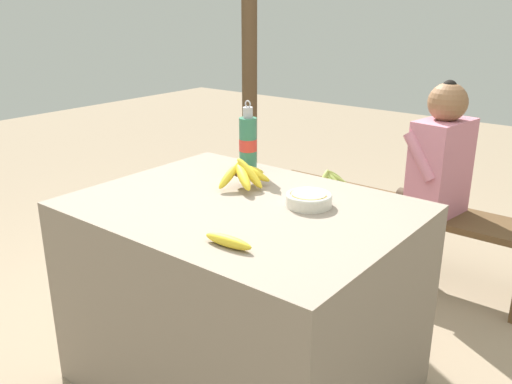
% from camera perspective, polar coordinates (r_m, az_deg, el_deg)
% --- Properties ---
extents(ground_plane, '(12.00, 12.00, 0.00)m').
position_cam_1_polar(ground_plane, '(2.43, -1.34, -19.03)').
color(ground_plane, gray).
extents(market_counter, '(1.23, 0.94, 0.79)m').
position_cam_1_polar(market_counter, '(2.21, -1.42, -10.93)').
color(market_counter, gray).
rests_on(market_counter, ground_plane).
extents(banana_bunch_ripe, '(0.17, 0.28, 0.13)m').
position_cam_1_polar(banana_bunch_ripe, '(2.20, -1.25, 1.97)').
color(banana_bunch_ripe, '#4C381E').
rests_on(banana_bunch_ripe, market_counter).
extents(serving_bowl, '(0.17, 0.17, 0.05)m').
position_cam_1_polar(serving_bowl, '(2.02, 5.58, -0.72)').
color(serving_bowl, silver).
rests_on(serving_bowl, market_counter).
extents(water_bottle, '(0.08, 0.08, 0.32)m').
position_cam_1_polar(water_bottle, '(2.40, -0.85, 5.15)').
color(water_bottle, '#337556').
rests_on(water_bottle, market_counter).
extents(loose_banana_front, '(0.18, 0.05, 0.04)m').
position_cam_1_polar(loose_banana_front, '(1.68, -2.94, -5.20)').
color(loose_banana_front, yellow).
rests_on(loose_banana_front, market_counter).
extents(wooden_bench, '(1.66, 0.32, 0.44)m').
position_cam_1_polar(wooden_bench, '(3.21, 14.44, -2.21)').
color(wooden_bench, brown).
rests_on(wooden_bench, ground_plane).
extents(seated_vendor, '(0.44, 0.41, 1.15)m').
position_cam_1_polar(seated_vendor, '(3.02, 18.03, 2.13)').
color(seated_vendor, '#473828').
rests_on(seated_vendor, ground_plane).
extents(banana_bunch_green, '(0.17, 0.25, 0.12)m').
position_cam_1_polar(banana_bunch_green, '(3.35, 8.03, 1.42)').
color(banana_bunch_green, '#4C381E').
rests_on(banana_bunch_green, wooden_bench).
extents(support_post_near, '(0.11, 0.11, 2.61)m').
position_cam_1_polar(support_post_near, '(3.91, -0.71, 16.34)').
color(support_post_near, '#4C3823').
rests_on(support_post_near, ground_plane).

